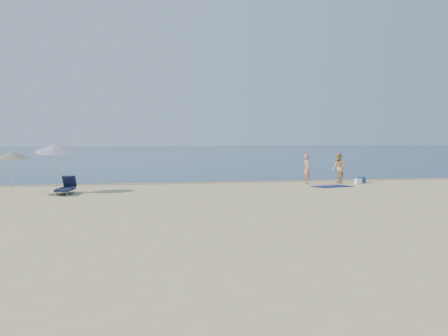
# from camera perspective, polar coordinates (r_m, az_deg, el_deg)

# --- Properties ---
(ground) EXTENTS (160.00, 160.00, 0.00)m
(ground) POSITION_cam_1_polar(r_m,az_deg,el_deg) (13.97, 17.36, -7.44)
(ground) COLOR #C7B884
(ground) RESTS_ON ground
(sea) EXTENTS (240.00, 160.00, 0.01)m
(sea) POSITION_cam_1_polar(r_m,az_deg,el_deg) (112.15, -8.92, 1.69)
(sea) COLOR #0D2550
(sea) RESTS_ON ground
(wet_sand_strip) EXTENTS (240.00, 1.60, 0.00)m
(wet_sand_strip) POSITION_cam_1_polar(r_m,az_deg,el_deg) (32.15, -0.07, -1.45)
(wet_sand_strip) COLOR #847254
(wet_sand_strip) RESTS_ON ground
(person_left) EXTENTS (0.43, 0.62, 1.66)m
(person_left) POSITION_cam_1_polar(r_m,az_deg,el_deg) (31.16, 8.45, -0.10)
(person_left) COLOR tan
(person_left) RESTS_ON ground
(person_right) EXTENTS (0.71, 0.88, 1.70)m
(person_right) POSITION_cam_1_polar(r_m,az_deg,el_deg) (32.07, 11.57, -0.00)
(person_right) COLOR tan
(person_right) RESTS_ON ground
(beach_towel) EXTENTS (2.23, 1.62, 0.03)m
(beach_towel) POSITION_cam_1_polar(r_m,az_deg,el_deg) (29.71, 10.90, -1.85)
(beach_towel) COLOR #0E1549
(beach_towel) RESTS_ON ground
(white_bag) EXTENTS (0.36, 0.32, 0.28)m
(white_bag) POSITION_cam_1_polar(r_m,az_deg,el_deg) (31.91, 13.47, -1.32)
(white_bag) COLOR white
(white_bag) RESTS_ON ground
(blue_cooler) EXTENTS (0.50, 0.40, 0.31)m
(blue_cooler) POSITION_cam_1_polar(r_m,az_deg,el_deg) (32.87, 13.78, -1.17)
(blue_cooler) COLOR #1B4897
(blue_cooler) RESTS_ON ground
(umbrella_near) EXTENTS (2.25, 2.27, 2.47)m
(umbrella_near) POSITION_cam_1_polar(r_m,az_deg,el_deg) (27.29, -16.78, 2.01)
(umbrella_near) COLOR silver
(umbrella_near) RESTS_ON ground
(umbrella_far) EXTENTS (1.61, 1.62, 2.02)m
(umbrella_far) POSITION_cam_1_polar(r_m,az_deg,el_deg) (26.56, -20.77, 1.24)
(umbrella_far) COLOR silver
(umbrella_far) RESTS_ON ground
(lounger_left) EXTENTS (0.91, 1.90, 0.81)m
(lounger_left) POSITION_cam_1_polar(r_m,az_deg,el_deg) (26.14, -15.76, -1.95)
(lounger_left) COLOR #161C3E
(lounger_left) RESTS_ON ground
(lounger_right) EXTENTS (0.82, 1.59, 0.67)m
(lounger_right) POSITION_cam_1_polar(r_m,az_deg,el_deg) (26.72, -15.82, -1.95)
(lounger_right) COLOR #141938
(lounger_right) RESTS_ON ground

